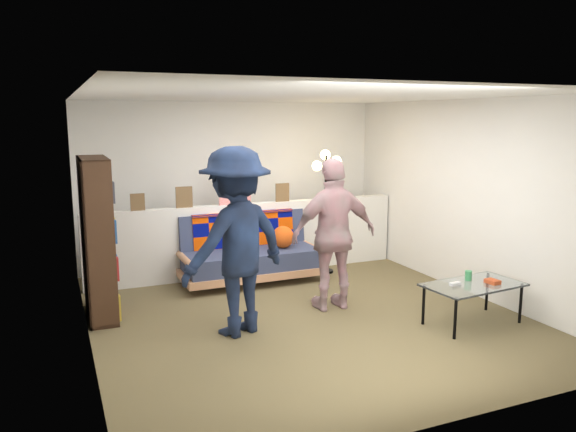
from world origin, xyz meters
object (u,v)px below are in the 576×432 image
Objects in this scene: coffee_table at (474,286)px; futon_sofa at (250,253)px; bookshelf at (97,244)px; floor_lamp at (326,186)px; person_left at (236,242)px; person_right at (334,235)px.

futon_sofa is at bearing 123.68° from coffee_table.
futon_sofa is 1.72× the size of coffee_table.
bookshelf is at bearing -161.42° from futon_sofa.
floor_lamp is 0.91× the size of person_left.
futon_sofa is 1.60m from person_right.
bookshelf is 1.61× the size of coffee_table.
futon_sofa is at bearing -134.89° from person_left.
coffee_table is at bearing 141.18° from person_left.
bookshelf is 1.02× the size of floor_lamp.
coffee_table is 0.63× the size of floor_lamp.
floor_lamp is at bearing -111.09° from person_right.
coffee_table is at bearing -77.95° from floor_lamp.
person_left is at bearing 14.43° from person_right.
coffee_table is at bearing 140.04° from person_right.
coffee_table is 0.58× the size of person_left.
futon_sofa is 1.95m from person_left.
bookshelf is at bearing -15.00° from person_right.
floor_lamp reaches higher than coffee_table.
coffee_table is (3.63, -1.79, -0.41)m from bookshelf.
person_right is (-1.13, 1.02, 0.46)m from coffee_table.
bookshelf reaches higher than person_right.
futon_sofa is 1.07× the size of bookshelf.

